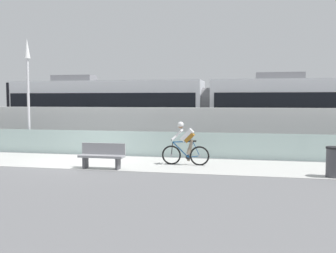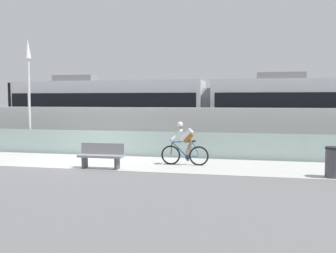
% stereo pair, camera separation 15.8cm
% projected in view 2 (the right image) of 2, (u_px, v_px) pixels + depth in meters
% --- Properties ---
extents(ground_plane, '(200.00, 200.00, 0.00)m').
position_uv_depth(ground_plane, '(86.00, 162.00, 14.68)').
color(ground_plane, slate).
extents(bike_path_deck, '(32.00, 3.20, 0.01)m').
position_uv_depth(bike_path_deck, '(86.00, 161.00, 14.68)').
color(bike_path_deck, beige).
rests_on(bike_path_deck, ground).
extents(glass_parapet, '(32.00, 0.05, 1.06)m').
position_uv_depth(glass_parapet, '(104.00, 143.00, 16.44)').
color(glass_parapet, '#ADC6C1').
rests_on(glass_parapet, ground).
extents(concrete_barrier_wall, '(32.00, 0.36, 2.05)m').
position_uv_depth(concrete_barrier_wall, '(117.00, 128.00, 18.17)').
color(concrete_barrier_wall, silver).
rests_on(concrete_barrier_wall, ground).
extents(tram_rail_near, '(32.00, 0.08, 0.01)m').
position_uv_depth(tram_rail_near, '(133.00, 144.00, 20.66)').
color(tram_rail_near, '#595654').
rests_on(tram_rail_near, ground).
extents(tram_rail_far, '(32.00, 0.08, 0.01)m').
position_uv_depth(tram_rail_far, '(140.00, 141.00, 22.06)').
color(tram_rail_far, '#595654').
rests_on(tram_rail_far, ground).
extents(tram, '(22.56, 2.54, 3.81)m').
position_uv_depth(tram, '(208.00, 109.00, 20.39)').
color(tram, silver).
rests_on(tram, ground).
extents(cyclist_on_bike, '(1.77, 0.58, 1.61)m').
position_uv_depth(cyclist_on_bike, '(185.00, 144.00, 13.81)').
color(cyclist_on_bike, black).
rests_on(cyclist_on_bike, ground).
extents(lamp_post_antenna, '(0.28, 0.28, 5.20)m').
position_uv_depth(lamp_post_antenna, '(29.00, 81.00, 17.31)').
color(lamp_post_antenna, gray).
rests_on(lamp_post_antenna, ground).
extents(trash_bin, '(0.51, 0.51, 0.96)m').
position_uv_depth(trash_bin, '(333.00, 162.00, 11.61)').
color(trash_bin, '#47474C').
rests_on(trash_bin, ground).
extents(bench, '(1.60, 0.45, 0.89)m').
position_uv_depth(bench, '(101.00, 155.00, 13.15)').
color(bench, gray).
rests_on(bench, ground).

